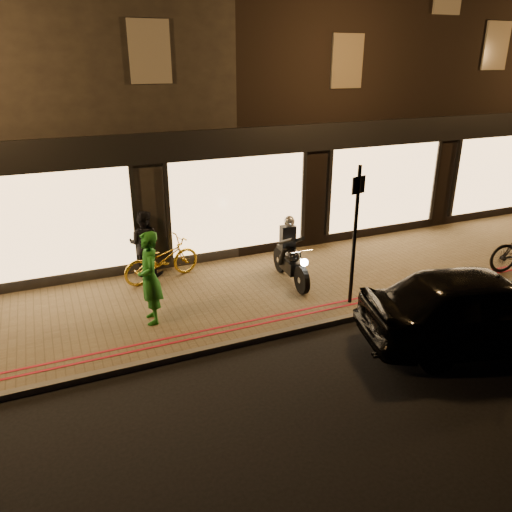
{
  "coord_description": "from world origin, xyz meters",
  "views": [
    {
      "loc": [
        -4.48,
        -7.56,
        5.08
      ],
      "look_at": [
        -0.52,
        1.61,
        1.1
      ],
      "focal_mm": 35.0,
      "sensor_mm": 36.0,
      "label": 1
    }
  ],
  "objects_px": {
    "motorcycle": "(290,257)",
    "person_green": "(150,278)",
    "bicycle_gold": "(161,260)",
    "sign_post": "(355,229)",
    "parked_car": "(481,308)"
  },
  "relations": [
    {
      "from": "bicycle_gold",
      "to": "person_green",
      "type": "distance_m",
      "value": 2.1
    },
    {
      "from": "motorcycle",
      "to": "sign_post",
      "type": "height_order",
      "value": "sign_post"
    },
    {
      "from": "motorcycle",
      "to": "sign_post",
      "type": "bearing_deg",
      "value": -60.71
    },
    {
      "from": "person_green",
      "to": "parked_car",
      "type": "xyz_separation_m",
      "value": [
        5.49,
        -3.1,
        -0.31
      ]
    },
    {
      "from": "sign_post",
      "to": "person_green",
      "type": "bearing_deg",
      "value": 168.18
    },
    {
      "from": "person_green",
      "to": "bicycle_gold",
      "type": "bearing_deg",
      "value": 164.26
    },
    {
      "from": "person_green",
      "to": "parked_car",
      "type": "height_order",
      "value": "person_green"
    },
    {
      "from": "person_green",
      "to": "parked_car",
      "type": "relative_size",
      "value": 0.42
    },
    {
      "from": "motorcycle",
      "to": "bicycle_gold",
      "type": "height_order",
      "value": "motorcycle"
    },
    {
      "from": "bicycle_gold",
      "to": "parked_car",
      "type": "bearing_deg",
      "value": -150.07
    },
    {
      "from": "motorcycle",
      "to": "person_green",
      "type": "distance_m",
      "value": 3.49
    },
    {
      "from": "motorcycle",
      "to": "person_green",
      "type": "xyz_separation_m",
      "value": [
        -3.42,
        -0.64,
        0.33
      ]
    },
    {
      "from": "parked_car",
      "to": "sign_post",
      "type": "bearing_deg",
      "value": 45.84
    },
    {
      "from": "sign_post",
      "to": "person_green",
      "type": "height_order",
      "value": "sign_post"
    },
    {
      "from": "bicycle_gold",
      "to": "parked_car",
      "type": "distance_m",
      "value": 6.98
    }
  ]
}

